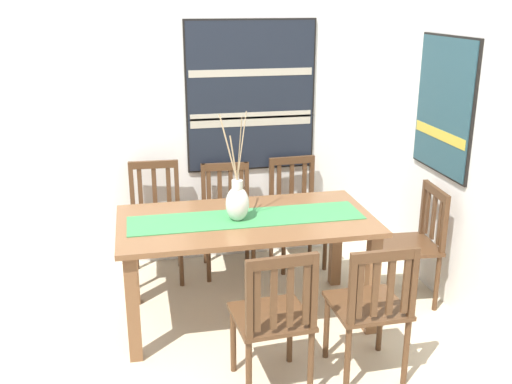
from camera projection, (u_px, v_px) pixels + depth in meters
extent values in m
cube|color=silver|center=(181.00, 103.00, 4.77)|extent=(6.40, 0.12, 2.70)
cube|color=brown|center=(246.00, 221.00, 3.97)|extent=(1.72, 0.89, 0.03)
cube|color=brown|center=(133.00, 308.00, 3.60)|extent=(0.08, 0.08, 0.72)
cube|color=brown|center=(372.00, 284.00, 3.90)|extent=(0.08, 0.08, 0.72)
cube|color=brown|center=(132.00, 259.00, 4.28)|extent=(0.08, 0.08, 0.72)
cube|color=brown|center=(336.00, 242.00, 4.58)|extent=(0.08, 0.08, 0.72)
cube|color=#388447|center=(246.00, 218.00, 3.97)|extent=(1.58, 0.36, 0.01)
ellipsoid|color=silver|center=(237.00, 204.00, 3.89)|extent=(0.16, 0.13, 0.24)
cylinder|color=silver|center=(237.00, 184.00, 3.85)|extent=(0.07, 0.07, 0.05)
cylinder|color=#997F5B|center=(234.00, 158.00, 3.81)|extent=(0.05, 0.05, 0.29)
cylinder|color=#997F5B|center=(239.00, 149.00, 3.73)|extent=(0.03, 0.09, 0.44)
cylinder|color=#997F5B|center=(228.00, 147.00, 3.82)|extent=(0.10, 0.14, 0.42)
cylinder|color=#997F5B|center=(242.00, 146.00, 3.83)|extent=(0.09, 0.12, 0.43)
cube|color=#4C301C|center=(228.00, 221.00, 4.78)|extent=(0.44, 0.44, 0.03)
cylinder|color=#4C301C|center=(253.00, 254.00, 4.71)|extent=(0.04, 0.04, 0.43)
cylinder|color=#4C301C|center=(209.00, 257.00, 4.65)|extent=(0.04, 0.04, 0.43)
cylinder|color=#4C301C|center=(247.00, 237.00, 5.04)|extent=(0.04, 0.04, 0.43)
cylinder|color=#4C301C|center=(205.00, 239.00, 4.99)|extent=(0.04, 0.04, 0.43)
cube|color=#4C301C|center=(247.00, 186.00, 4.91)|extent=(0.04, 0.04, 0.42)
cube|color=#4C301C|center=(204.00, 189.00, 4.86)|extent=(0.04, 0.04, 0.42)
cube|color=#4C301C|center=(225.00, 167.00, 4.83)|extent=(0.38, 0.05, 0.06)
cube|color=#4C301C|center=(241.00, 188.00, 4.91)|extent=(0.04, 0.02, 0.33)
cube|color=#4C301C|center=(231.00, 189.00, 4.90)|extent=(0.04, 0.02, 0.33)
cube|color=#4C301C|center=(220.00, 190.00, 4.88)|extent=(0.04, 0.02, 0.33)
cube|color=#4C301C|center=(209.00, 190.00, 4.87)|extent=(0.04, 0.02, 0.33)
cube|color=#4C301C|center=(298.00, 214.00, 4.91)|extent=(0.44, 0.44, 0.03)
cylinder|color=#4C301C|center=(325.00, 246.00, 4.86)|extent=(0.04, 0.04, 0.43)
cylinder|color=#4C301C|center=(284.00, 250.00, 4.78)|extent=(0.04, 0.04, 0.43)
cylinder|color=#4C301C|center=(310.00, 230.00, 5.19)|extent=(0.04, 0.04, 0.43)
cylinder|color=#4C301C|center=(271.00, 234.00, 5.11)|extent=(0.04, 0.04, 0.43)
cube|color=#4C301C|center=(312.00, 180.00, 5.06)|extent=(0.04, 0.04, 0.44)
cube|color=#4C301C|center=(271.00, 183.00, 4.97)|extent=(0.04, 0.04, 0.44)
cube|color=#4C301C|center=(292.00, 160.00, 4.96)|extent=(0.38, 0.05, 0.06)
cube|color=#4C301C|center=(304.00, 182.00, 5.05)|extent=(0.04, 0.02, 0.35)
cube|color=#4C301C|center=(292.00, 183.00, 5.02)|extent=(0.04, 0.02, 0.35)
cube|color=#4C301C|center=(279.00, 184.00, 4.99)|extent=(0.04, 0.02, 0.35)
cube|color=#4C301C|center=(271.00, 317.00, 3.34)|extent=(0.45, 0.45, 0.03)
cylinder|color=#4C301C|center=(233.00, 340.00, 3.53)|extent=(0.04, 0.04, 0.43)
cylinder|color=#4C301C|center=(290.00, 331.00, 3.62)|extent=(0.04, 0.04, 0.43)
cylinder|color=#4C301C|center=(249.00, 375.00, 3.20)|extent=(0.04, 0.04, 0.43)
cylinder|color=#4C301C|center=(311.00, 364.00, 3.29)|extent=(0.04, 0.04, 0.43)
cube|color=#4C301C|center=(249.00, 300.00, 3.04)|extent=(0.04, 0.04, 0.45)
cube|color=#4C301C|center=(314.00, 291.00, 3.14)|extent=(0.04, 0.04, 0.45)
cube|color=#4C301C|center=(282.00, 262.00, 3.03)|extent=(0.38, 0.06, 0.06)
cube|color=#4C301C|center=(257.00, 301.00, 3.06)|extent=(0.04, 0.02, 0.36)
cube|color=#4C301C|center=(274.00, 299.00, 3.08)|extent=(0.04, 0.02, 0.36)
cube|color=#4C301C|center=(290.00, 297.00, 3.11)|extent=(0.04, 0.02, 0.36)
cube|color=#4C301C|center=(306.00, 294.00, 3.13)|extent=(0.04, 0.02, 0.36)
cube|color=#4C301C|center=(367.00, 305.00, 3.46)|extent=(0.43, 0.43, 0.03)
cylinder|color=#4C301C|center=(327.00, 327.00, 3.66)|extent=(0.04, 0.04, 0.43)
cylinder|color=#4C301C|center=(380.00, 320.00, 3.74)|extent=(0.04, 0.04, 0.43)
cylinder|color=#4C301C|center=(347.00, 360.00, 3.33)|extent=(0.04, 0.04, 0.43)
cylinder|color=#4C301C|center=(406.00, 352.00, 3.41)|extent=(0.04, 0.04, 0.43)
cube|color=#4C301C|center=(352.00, 289.00, 3.18)|extent=(0.04, 0.04, 0.42)
cube|color=#4C301C|center=(413.00, 283.00, 3.25)|extent=(0.04, 0.04, 0.42)
cube|color=#4C301C|center=(385.00, 256.00, 3.16)|extent=(0.38, 0.04, 0.06)
cube|color=#4C301C|center=(360.00, 291.00, 3.19)|extent=(0.04, 0.02, 0.33)
cube|color=#4C301C|center=(375.00, 289.00, 3.21)|extent=(0.04, 0.02, 0.33)
cube|color=#4C301C|center=(391.00, 288.00, 3.23)|extent=(0.04, 0.02, 0.33)
cube|color=#4C301C|center=(406.00, 286.00, 3.25)|extent=(0.04, 0.02, 0.33)
cube|color=#4C301C|center=(156.00, 226.00, 4.66)|extent=(0.44, 0.44, 0.03)
cylinder|color=#4C301C|center=(181.00, 260.00, 4.59)|extent=(0.04, 0.04, 0.43)
cylinder|color=#4C301C|center=(134.00, 264.00, 4.53)|extent=(0.04, 0.04, 0.43)
cylinder|color=#4C301C|center=(179.00, 242.00, 4.93)|extent=(0.04, 0.04, 0.43)
cylinder|color=#4C301C|center=(136.00, 245.00, 4.87)|extent=(0.04, 0.04, 0.43)
cube|color=#4C301C|center=(177.00, 188.00, 4.79)|extent=(0.04, 0.04, 0.47)
cube|color=#4C301C|center=(132.00, 190.00, 4.73)|extent=(0.04, 0.04, 0.47)
cube|color=#4C301C|center=(153.00, 165.00, 4.69)|extent=(0.38, 0.05, 0.06)
cube|color=#4C301C|center=(169.00, 190.00, 4.78)|extent=(0.04, 0.02, 0.38)
cube|color=#4C301C|center=(155.00, 191.00, 4.76)|extent=(0.04, 0.02, 0.38)
cube|color=#4C301C|center=(140.00, 192.00, 4.75)|extent=(0.04, 0.02, 0.38)
cube|color=#4C301C|center=(406.00, 245.00, 4.30)|extent=(0.45, 0.45, 0.03)
cylinder|color=#4C301C|center=(389.00, 286.00, 4.18)|extent=(0.04, 0.04, 0.43)
cylinder|color=#4C301C|center=(373.00, 265.00, 4.52)|extent=(0.04, 0.04, 0.43)
cylinder|color=#4C301C|center=(437.00, 283.00, 4.23)|extent=(0.04, 0.04, 0.43)
cylinder|color=#4C301C|center=(417.00, 262.00, 4.56)|extent=(0.04, 0.04, 0.43)
cube|color=#4C301C|center=(445.00, 225.00, 4.08)|extent=(0.04, 0.04, 0.42)
cube|color=#4C301C|center=(424.00, 207.00, 4.42)|extent=(0.04, 0.04, 0.42)
cube|color=#4C301C|center=(436.00, 192.00, 4.20)|extent=(0.06, 0.38, 0.06)
cube|color=#4C301C|center=(440.00, 223.00, 4.15)|extent=(0.02, 0.04, 0.33)
cube|color=#4C301C|center=(434.00, 217.00, 4.26)|extent=(0.02, 0.04, 0.33)
cube|color=#4C301C|center=(427.00, 212.00, 4.37)|extent=(0.02, 0.04, 0.33)
cube|color=black|center=(251.00, 96.00, 4.81)|extent=(1.07, 0.04, 1.23)
cube|color=black|center=(251.00, 97.00, 4.79)|extent=(1.04, 0.01, 1.20)
cube|color=#B2A893|center=(251.00, 121.00, 4.85)|extent=(1.01, 0.00, 0.08)
cube|color=#B2A893|center=(251.00, 73.00, 4.72)|extent=(1.01, 0.00, 0.06)
cube|color=#B2A893|center=(251.00, 116.00, 4.83)|extent=(1.01, 0.00, 0.05)
cube|color=black|center=(445.00, 106.00, 4.18)|extent=(0.04, 0.77, 0.98)
cube|color=#284C56|center=(443.00, 106.00, 4.17)|extent=(0.01, 0.74, 0.95)
cube|color=gold|center=(439.00, 134.00, 4.24)|extent=(0.00, 0.71, 0.07)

